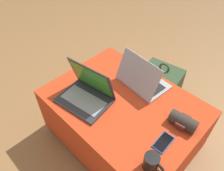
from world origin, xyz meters
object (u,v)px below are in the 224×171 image
at_px(backpack, 160,88).
at_px(laptop_far, 142,79).
at_px(coffee_mug, 152,163).
at_px(cell_phone, 163,142).
at_px(laptop_near, 87,93).
at_px(wrist_brace, 183,121).

bearing_deg(backpack, laptop_far, 80.96).
xyz_separation_m(laptop_far, coffee_mug, (0.42, -0.43, 0.00)).
bearing_deg(laptop_far, cell_phone, 149.44).
relative_size(laptop_near, wrist_brace, 2.14).
bearing_deg(laptop_near, coffee_mug, -16.54).
distance_m(wrist_brace, coffee_mug, 0.34).
bearing_deg(coffee_mug, cell_phone, 102.85).
bearing_deg(cell_phone, coffee_mug, 100.26).
relative_size(laptop_far, cell_phone, 2.58).
bearing_deg(laptop_near, backpack, 67.31).
distance_m(laptop_far, coffee_mug, 0.61).
height_order(backpack, coffee_mug, coffee_mug).
relative_size(cell_phone, coffee_mug, 1.15).
bearing_deg(wrist_brace, coffee_mug, -85.21).
bearing_deg(backpack, laptop_near, 66.27).
height_order(cell_phone, wrist_brace, wrist_brace).
bearing_deg(laptop_near, laptop_far, 55.90).
distance_m(laptop_near, wrist_brace, 0.62).
bearing_deg(backpack, cell_phone, 114.16).
distance_m(backpack, coffee_mug, 0.91).
relative_size(laptop_near, backpack, 0.76).
xyz_separation_m(laptop_far, backpack, (-0.00, 0.31, -0.30)).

